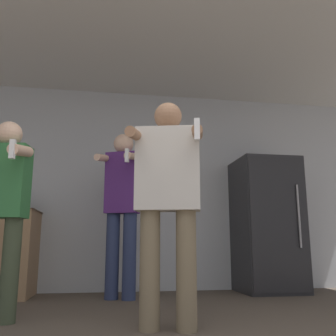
% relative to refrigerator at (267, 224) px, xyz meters
% --- Properties ---
extents(wall_back, '(7.00, 0.06, 2.55)m').
position_rel_refrigerator_xyz_m(wall_back, '(-1.54, 0.38, 0.47)').
color(wall_back, '#B2B7BC').
rests_on(wall_back, ground_plane).
extents(ceiling_slab, '(7.00, 3.66, 0.05)m').
position_rel_refrigerator_xyz_m(ceiling_slab, '(-1.54, -1.22, 1.77)').
color(ceiling_slab, silver).
rests_on(ceiling_slab, wall_back).
extents(refrigerator, '(0.72, 0.74, 1.61)m').
position_rel_refrigerator_xyz_m(refrigerator, '(0.00, 0.00, 0.00)').
color(refrigerator, '#262628').
rests_on(refrigerator, ground_plane).
extents(bottle_short_whiskey, '(0.08, 0.08, 0.27)m').
position_rel_refrigerator_xyz_m(bottle_short_whiskey, '(-3.08, 0.09, 0.24)').
color(bottle_short_whiskey, silver).
rests_on(bottle_short_whiskey, counter).
extents(bottle_tall_gin, '(0.07, 0.07, 0.28)m').
position_rel_refrigerator_xyz_m(bottle_tall_gin, '(-2.98, 0.09, 0.24)').
color(bottle_tall_gin, black).
rests_on(bottle_tall_gin, counter).
extents(bottle_amber_bourbon, '(0.07, 0.07, 0.26)m').
position_rel_refrigerator_xyz_m(bottle_amber_bourbon, '(-2.87, 0.09, 0.24)').
color(bottle_amber_bourbon, '#194723').
rests_on(bottle_amber_bourbon, counter).
extents(person_woman_foreground, '(0.58, 0.56, 1.59)m').
position_rel_refrigerator_xyz_m(person_woman_foreground, '(-1.53, -1.81, 0.11)').
color(person_woman_foreground, '#75664C').
rests_on(person_woman_foreground, ground_plane).
extents(person_man_side, '(0.46, 0.47, 1.53)m').
position_rel_refrigerator_xyz_m(person_man_side, '(-2.75, -1.36, 0.07)').
color(person_man_side, '#38422D').
rests_on(person_man_side, ground_plane).
extents(person_spectator_back, '(0.52, 0.56, 1.78)m').
position_rel_refrigerator_xyz_m(person_spectator_back, '(-1.80, -0.31, 0.19)').
color(person_spectator_back, navy).
rests_on(person_spectator_back, ground_plane).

